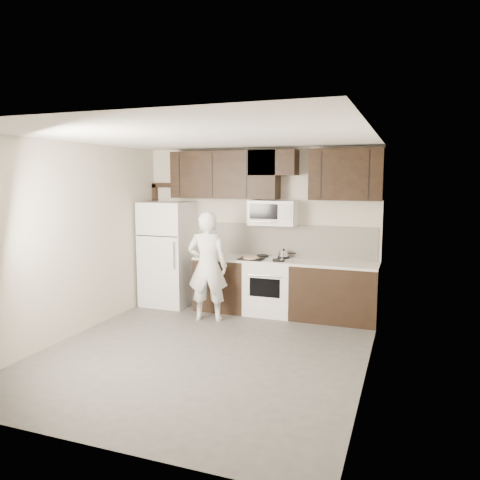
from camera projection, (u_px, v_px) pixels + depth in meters
The scene contains 14 objects.
floor at pixel (204, 352), 5.97m from camera, with size 4.50×4.50×0.00m, color #4B4947.
back_wall at pixel (259, 229), 7.89m from camera, with size 4.00×4.00×0.00m, color beige.
ceiling at pixel (202, 137), 5.61m from camera, with size 4.50×4.50×0.00m, color white.
counter_run at pixel (288, 288), 7.51m from camera, with size 2.95×0.64×0.91m.
stove at pixel (270, 286), 7.61m from camera, with size 0.76×0.66×0.94m.
backsplash at pixel (287, 241), 7.73m from camera, with size 2.90×0.02×0.54m, color white.
upper_cabinets at pixel (268, 173), 7.53m from camera, with size 3.48×0.35×0.78m.
microwave at pixel (273, 213), 7.56m from camera, with size 0.76×0.42×0.40m.
refrigerator at pixel (168, 254), 8.14m from camera, with size 0.80×0.76×1.80m.
door_trim at pixel (158, 231), 8.52m from camera, with size 0.50×0.08×2.12m.
saucepan at pixel (284, 254), 7.62m from camera, with size 0.28×0.16×0.16m.
baking_tray at pixel (251, 259), 7.49m from camera, with size 0.38×0.29×0.02m, color black.
pizza at pixel (251, 258), 7.49m from camera, with size 0.26×0.26×0.02m, color beige.
person at pixel (208, 266), 7.23m from camera, with size 0.62×0.41×1.70m, color white.
Camera 1 is at (2.40, -5.22, 2.20)m, focal length 35.00 mm.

